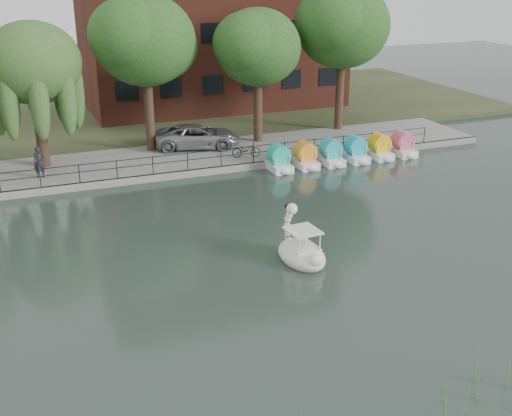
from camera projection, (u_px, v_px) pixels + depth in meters
ground_plane at (282, 275)px, 25.13m from camera, size 120.00×120.00×0.00m
promenade at (176, 160)px, 38.92m from camera, size 40.00×6.00×0.40m
kerb at (189, 174)px, 36.36m from camera, size 40.00×0.25×0.40m
land_strip at (130, 112)px, 51.06m from camera, size 60.00×22.00×0.36m
railing at (187, 157)px, 36.20m from camera, size 32.00×0.05×1.00m
willow_mid at (32, 63)px, 35.02m from camera, size 5.32×5.32×8.15m
broadleaf_center at (145, 41)px, 37.83m from camera, size 6.00×6.00×9.25m
broadleaf_right at (258, 48)px, 40.05m from camera, size 5.40×5.40×8.32m
broadleaf_far at (343, 26)px, 42.78m from camera, size 6.30×6.30×9.71m
minivan at (198, 135)px, 40.37m from camera, size 4.29×6.63×1.70m
bicycle at (246, 149)px, 38.58m from camera, size 0.93×1.80×1.00m
pedestrian at (39, 160)px, 34.75m from camera, size 0.74×0.52×1.98m
swan_boat at (301, 250)px, 26.11m from camera, size 1.86×2.79×2.24m
pedal_boat_row at (343, 153)px, 38.81m from camera, size 9.65×1.70×1.40m
reed_bank at (491, 392)px, 17.37m from camera, size 24.00×2.40×1.20m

